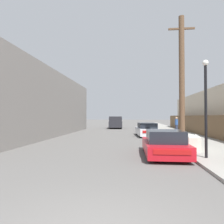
% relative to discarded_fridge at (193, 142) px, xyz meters
% --- Properties ---
extents(sidewalk_curb, '(4.20, 63.00, 0.12)m').
position_rel_discarded_fridge_xyz_m(sidewalk_curb, '(1.39, 14.85, -0.44)').
color(sidewalk_curb, gray).
rests_on(sidewalk_curb, ground).
extents(discarded_fridge, '(0.91, 1.91, 0.78)m').
position_rel_discarded_fridge_xyz_m(discarded_fridge, '(0.00, 0.00, 0.00)').
color(discarded_fridge, silver).
rests_on(discarded_fridge, sidewalk_curb).
extents(parked_sports_car_red, '(1.92, 4.10, 1.27)m').
position_rel_discarded_fridge_xyz_m(parked_sports_car_red, '(-1.78, -1.42, 0.08)').
color(parked_sports_car_red, red).
rests_on(parked_sports_car_red, ground).
extents(car_parked_mid, '(2.20, 4.55, 1.29)m').
position_rel_discarded_fridge_xyz_m(car_parked_mid, '(-1.90, 8.33, 0.11)').
color(car_parked_mid, silver).
rests_on(car_parked_mid, ground).
extents(pickup_truck, '(2.44, 5.72, 1.90)m').
position_rel_discarded_fridge_xyz_m(pickup_truck, '(-5.98, 20.35, 0.45)').
color(pickup_truck, '#232328').
rests_on(pickup_truck, ground).
extents(utility_pole, '(1.80, 0.38, 8.86)m').
position_rel_discarded_fridge_xyz_m(utility_pole, '(0.13, 2.84, 4.12)').
color(utility_pole, brown).
rests_on(utility_pole, sidewalk_curb).
extents(street_lamp, '(0.26, 0.26, 4.33)m').
position_rel_discarded_fridge_xyz_m(street_lamp, '(-0.09, -2.28, 2.16)').
color(street_lamp, black).
rests_on(street_lamp, sidewalk_curb).
extents(wooden_fence, '(0.08, 34.69, 1.91)m').
position_rel_discarded_fridge_xyz_m(wooden_fence, '(3.34, 6.97, 0.58)').
color(wooden_fence, brown).
rests_on(wooden_fence, sidewalk_curb).
extents(building_left_block, '(7.00, 22.89, 6.19)m').
position_rel_discarded_fridge_xyz_m(building_left_block, '(-13.82, 7.18, 2.60)').
color(building_left_block, gray).
rests_on(building_left_block, ground).
extents(building_right_house, '(6.00, 21.11, 4.79)m').
position_rel_discarded_fridge_xyz_m(building_right_house, '(7.52, 13.59, 1.90)').
color(building_right_house, beige).
rests_on(building_right_house, ground).
extents(pedestrian, '(0.34, 0.34, 1.73)m').
position_rel_discarded_fridge_xyz_m(pedestrian, '(1.74, 12.09, 0.51)').
color(pedestrian, '#282D42').
rests_on(pedestrian, sidewalk_curb).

